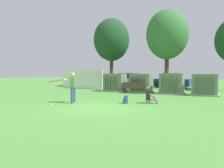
{
  "coord_description": "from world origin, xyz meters",
  "views": [
    {
      "loc": [
        5.25,
        -9.55,
        1.79
      ],
      "look_at": [
        -0.9,
        3.5,
        1.0
      ],
      "focal_mm": 36.14,
      "sensor_mm": 36.0,
      "label": 1
    }
  ],
  "objects_px": {
    "parked_car_leftmost": "(127,80)",
    "parked_car_left_of_center": "(171,81)",
    "transformer_west": "(115,83)",
    "transformer_mid_east": "(172,84)",
    "backpack": "(126,100)",
    "transformer_mid_west": "(141,83)",
    "sports_ball": "(51,105)",
    "park_bench": "(133,87)",
    "transformer_east": "(205,85)",
    "batter": "(72,86)",
    "seated_spectator": "(150,97)"
  },
  "relations": [
    {
      "from": "seated_spectator",
      "to": "parked_car_leftmost",
      "type": "xyz_separation_m",
      "value": [
        -6.68,
        13.64,
        0.38
      ]
    },
    {
      "from": "park_bench",
      "to": "transformer_mid_west",
      "type": "bearing_deg",
      "value": 77.66
    },
    {
      "from": "parked_car_left_of_center",
      "to": "backpack",
      "type": "bearing_deg",
      "value": -89.67
    },
    {
      "from": "transformer_west",
      "to": "parked_car_leftmost",
      "type": "height_order",
      "value": "same"
    },
    {
      "from": "backpack",
      "to": "parked_car_leftmost",
      "type": "distance_m",
      "value": 15.27
    },
    {
      "from": "seated_spectator",
      "to": "parked_car_left_of_center",
      "type": "height_order",
      "value": "parked_car_left_of_center"
    },
    {
      "from": "backpack",
      "to": "sports_ball",
      "type": "bearing_deg",
      "value": -141.4
    },
    {
      "from": "transformer_east",
      "to": "sports_ball",
      "type": "xyz_separation_m",
      "value": [
        -6.98,
        -9.11,
        -0.74
      ]
    },
    {
      "from": "transformer_mid_west",
      "to": "parked_car_leftmost",
      "type": "distance_m",
      "value": 8.35
    },
    {
      "from": "transformer_mid_west",
      "to": "transformer_mid_east",
      "type": "height_order",
      "value": "same"
    },
    {
      "from": "parked_car_leftmost",
      "to": "parked_car_left_of_center",
      "type": "bearing_deg",
      "value": -2.8
    },
    {
      "from": "transformer_east",
      "to": "backpack",
      "type": "relative_size",
      "value": 4.77
    },
    {
      "from": "transformer_east",
      "to": "seated_spectator",
      "type": "xyz_separation_m",
      "value": [
        -2.58,
        -5.97,
        -0.41
      ]
    },
    {
      "from": "park_bench",
      "to": "sports_ball",
      "type": "distance_m",
      "value": 8.4
    },
    {
      "from": "park_bench",
      "to": "parked_car_leftmost",
      "type": "bearing_deg",
      "value": 114.18
    },
    {
      "from": "transformer_west",
      "to": "parked_car_leftmost",
      "type": "xyz_separation_m",
      "value": [
        -1.62,
        7.28,
        -0.04
      ]
    },
    {
      "from": "parked_car_leftmost",
      "to": "transformer_west",
      "type": "bearing_deg",
      "value": -77.48
    },
    {
      "from": "transformer_west",
      "to": "parked_car_leftmost",
      "type": "relative_size",
      "value": 0.48
    },
    {
      "from": "transformer_mid_east",
      "to": "parked_car_leftmost",
      "type": "xyz_separation_m",
      "value": [
        -6.76,
        7.42,
        -0.04
      ]
    },
    {
      "from": "transformer_mid_west",
      "to": "parked_car_leftmost",
      "type": "bearing_deg",
      "value": 119.54
    },
    {
      "from": "parked_car_left_of_center",
      "to": "sports_ball",
      "type": "bearing_deg",
      "value": -100.58
    },
    {
      "from": "transformer_mid_east",
      "to": "parked_car_left_of_center",
      "type": "xyz_separation_m",
      "value": [
        -1.38,
        7.16,
        -0.04
      ]
    },
    {
      "from": "transformer_west",
      "to": "park_bench",
      "type": "bearing_deg",
      "value": -29.64
    },
    {
      "from": "transformer_west",
      "to": "parked_car_left_of_center",
      "type": "relative_size",
      "value": 0.49
    },
    {
      "from": "park_bench",
      "to": "transformer_east",
      "type": "bearing_deg",
      "value": 9.08
    },
    {
      "from": "transformer_east",
      "to": "parked_car_left_of_center",
      "type": "bearing_deg",
      "value": 117.69
    },
    {
      "from": "sports_ball",
      "to": "parked_car_left_of_center",
      "type": "bearing_deg",
      "value": 79.42
    },
    {
      "from": "transformer_west",
      "to": "batter",
      "type": "height_order",
      "value": "batter"
    },
    {
      "from": "transformer_west",
      "to": "backpack",
      "type": "xyz_separation_m",
      "value": [
        3.84,
        -6.97,
        -0.57
      ]
    },
    {
      "from": "batter",
      "to": "parked_car_left_of_center",
      "type": "bearing_deg",
      "value": 79.54
    },
    {
      "from": "sports_ball",
      "to": "seated_spectator",
      "type": "distance_m",
      "value": 5.41
    },
    {
      "from": "backpack",
      "to": "parked_car_leftmost",
      "type": "height_order",
      "value": "parked_car_leftmost"
    },
    {
      "from": "batter",
      "to": "parked_car_leftmost",
      "type": "bearing_deg",
      "value": 99.58
    },
    {
      "from": "transformer_west",
      "to": "batter",
      "type": "relative_size",
      "value": 1.21
    },
    {
      "from": "transformer_mid_west",
      "to": "sports_ball",
      "type": "distance_m",
      "value": 9.72
    },
    {
      "from": "transformer_west",
      "to": "seated_spectator",
      "type": "xyz_separation_m",
      "value": [
        5.07,
        -6.36,
        -0.41
      ]
    },
    {
      "from": "transformer_west",
      "to": "batter",
      "type": "distance_m",
      "value": 8.13
    },
    {
      "from": "park_bench",
      "to": "sports_ball",
      "type": "height_order",
      "value": "park_bench"
    },
    {
      "from": "batter",
      "to": "seated_spectator",
      "type": "relative_size",
      "value": 1.81
    },
    {
      "from": "transformer_mid_east",
      "to": "seated_spectator",
      "type": "distance_m",
      "value": 6.24
    },
    {
      "from": "transformer_mid_west",
      "to": "seated_spectator",
      "type": "distance_m",
      "value": 6.89
    },
    {
      "from": "backpack",
      "to": "batter",
      "type": "bearing_deg",
      "value": -159.01
    },
    {
      "from": "transformer_mid_west",
      "to": "batter",
      "type": "distance_m",
      "value": 8.24
    },
    {
      "from": "seated_spectator",
      "to": "transformer_west",
      "type": "bearing_deg",
      "value": 128.53
    },
    {
      "from": "batter",
      "to": "parked_car_left_of_center",
      "type": "xyz_separation_m",
      "value": [
        2.79,
        15.09,
        -0.22
      ]
    },
    {
      "from": "sports_ball",
      "to": "parked_car_leftmost",
      "type": "height_order",
      "value": "parked_car_leftmost"
    },
    {
      "from": "transformer_west",
      "to": "transformer_mid_east",
      "type": "xyz_separation_m",
      "value": [
        5.14,
        -0.14,
        0.0
      ]
    },
    {
      "from": "park_bench",
      "to": "batter",
      "type": "bearing_deg",
      "value": -100.35
    },
    {
      "from": "sports_ball",
      "to": "transformer_east",
      "type": "bearing_deg",
      "value": 52.54
    },
    {
      "from": "parked_car_leftmost",
      "to": "parked_car_left_of_center",
      "type": "xyz_separation_m",
      "value": [
        5.38,
        -0.26,
        0.0
      ]
    }
  ]
}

